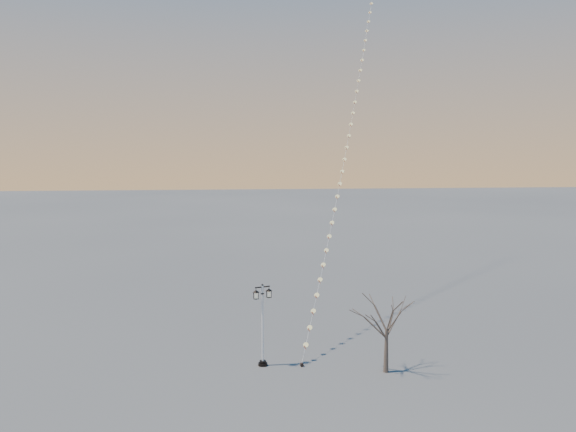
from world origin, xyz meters
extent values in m
plane|color=#525353|center=(0.00, 0.00, 0.00)|extent=(300.00, 300.00, 0.00)
cylinder|color=black|center=(-1.60, 2.12, 0.07)|extent=(0.52, 0.52, 0.15)
cylinder|color=black|center=(-1.60, 2.12, 0.22)|extent=(0.37, 0.37, 0.13)
cylinder|color=white|center=(-1.60, 2.12, 2.48)|extent=(0.12, 0.12, 4.39)
cylinder|color=black|center=(-1.60, 2.12, 4.16)|extent=(0.19, 0.19, 0.06)
cube|color=black|center=(-1.60, 2.12, 4.53)|extent=(0.85, 0.36, 0.06)
sphere|color=black|center=(-1.60, 2.12, 4.65)|extent=(0.13, 0.13, 0.13)
pyramid|color=black|center=(-1.97, 1.99, 4.39)|extent=(0.41, 0.41, 0.13)
cube|color=beige|center=(-1.97, 1.99, 4.10)|extent=(0.24, 0.24, 0.32)
cube|color=black|center=(-1.97, 1.99, 3.93)|extent=(0.28, 0.28, 0.04)
pyramid|color=black|center=(-1.23, 2.26, 4.39)|extent=(0.41, 0.41, 0.13)
cube|color=beige|center=(-1.23, 2.26, 4.10)|extent=(0.24, 0.24, 0.32)
cube|color=black|center=(-1.23, 2.26, 3.93)|extent=(0.28, 0.28, 0.04)
cone|color=#4D3F35|center=(5.06, 0.45, 1.21)|extent=(0.29, 0.29, 2.42)
cylinder|color=black|center=(0.57, 1.74, 0.10)|extent=(0.20, 0.20, 0.20)
cylinder|color=black|center=(0.57, 1.74, 0.13)|extent=(0.03, 0.03, 0.25)
cone|color=#E64321|center=(6.62, 17.21, 16.18)|extent=(0.08, 0.08, 0.28)
cylinder|color=white|center=(0.57, 1.74, 0.61)|extent=(0.02, 0.02, 0.81)
camera|label=1|loc=(-3.47, -29.37, 12.11)|focal=36.11mm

